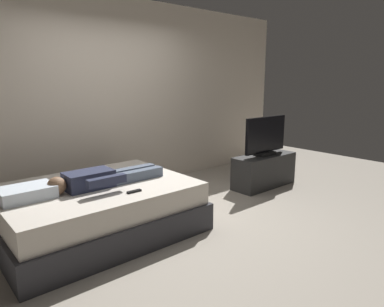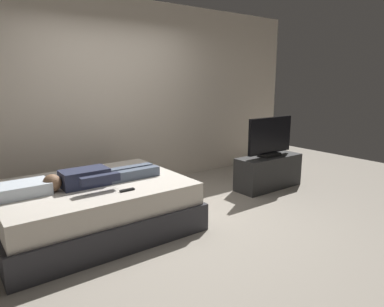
# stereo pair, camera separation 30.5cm
# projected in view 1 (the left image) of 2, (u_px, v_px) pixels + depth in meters

# --- Properties ---
(ground_plane) EXTENTS (10.00, 10.00, 0.00)m
(ground_plane) POSITION_uv_depth(u_px,v_px,m) (177.00, 223.00, 4.02)
(ground_plane) COLOR #ADA393
(back_wall) EXTENTS (6.40, 0.10, 2.80)m
(back_wall) POSITION_uv_depth(u_px,v_px,m) (129.00, 96.00, 5.21)
(back_wall) COLOR beige
(back_wall) RESTS_ON ground
(bed) EXTENTS (2.01, 1.55, 0.54)m
(bed) POSITION_uv_depth(u_px,v_px,m) (97.00, 209.00, 3.73)
(bed) COLOR #333338
(bed) RESTS_ON ground
(pillow) EXTENTS (0.48, 0.34, 0.12)m
(pillow) POSITION_uv_depth(u_px,v_px,m) (27.00, 193.00, 3.22)
(pillow) COLOR white
(pillow) RESTS_ON bed
(person) EXTENTS (1.26, 0.46, 0.18)m
(person) POSITION_uv_depth(u_px,v_px,m) (101.00, 178.00, 3.61)
(person) COLOR #2D334C
(person) RESTS_ON bed
(remote) EXTENTS (0.15, 0.04, 0.02)m
(remote) POSITION_uv_depth(u_px,v_px,m) (134.00, 191.00, 3.42)
(remote) COLOR black
(remote) RESTS_ON bed
(tv_stand) EXTENTS (1.10, 0.40, 0.50)m
(tv_stand) POSITION_uv_depth(u_px,v_px,m) (264.00, 171.00, 5.36)
(tv_stand) COLOR #2D2D2D
(tv_stand) RESTS_ON ground
(tv) EXTENTS (0.88, 0.20, 0.59)m
(tv) POSITION_uv_depth(u_px,v_px,m) (266.00, 137.00, 5.25)
(tv) COLOR black
(tv) RESTS_ON tv_stand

